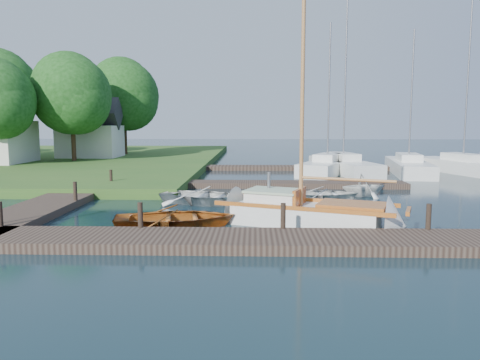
{
  "coord_description": "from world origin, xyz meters",
  "views": [
    {
      "loc": [
        0.58,
        -19.39,
        3.61
      ],
      "look_at": [
        0.0,
        0.0,
        1.2
      ],
      "focal_mm": 35.0,
      "sensor_mm": 36.0,
      "label": 1
    }
  ],
  "objects_px": {
    "mooring_post_0": "(0,214)",
    "tender_a": "(204,194)",
    "dinghy": "(176,215)",
    "tender_d": "(364,184)",
    "mooring_post_2": "(283,216)",
    "mooring_post_4": "(75,191)",
    "sailboat": "(311,215)",
    "marina_boat_2": "(327,166)",
    "marina_boat_3": "(343,164)",
    "house_c": "(90,134)",
    "mooring_post_5": "(111,177)",
    "marina_boat_5": "(463,165)",
    "tender_c": "(324,192)",
    "marina_boat_4": "(408,166)",
    "tree_3": "(72,94)",
    "tree_7": "(124,95)",
    "mooring_post_3": "(429,217)",
    "mooring_post_1": "(140,215)",
    "tree_4": "(0,91)"
  },
  "relations": [
    {
      "from": "dinghy",
      "to": "tender_a",
      "type": "bearing_deg",
      "value": -16.19
    },
    {
      "from": "mooring_post_4",
      "to": "marina_boat_2",
      "type": "distance_m",
      "value": 18.48
    },
    {
      "from": "tender_a",
      "to": "marina_boat_5",
      "type": "distance_m",
      "value": 21.29
    },
    {
      "from": "dinghy",
      "to": "house_c",
      "type": "height_order",
      "value": "house_c"
    },
    {
      "from": "mooring_post_2",
      "to": "marina_boat_2",
      "type": "relative_size",
      "value": 0.08
    },
    {
      "from": "dinghy",
      "to": "tree_3",
      "type": "distance_m",
      "value": 25.36
    },
    {
      "from": "mooring_post_1",
      "to": "marina_boat_4",
      "type": "height_order",
      "value": "marina_boat_4"
    },
    {
      "from": "mooring_post_0",
      "to": "tender_a",
      "type": "height_order",
      "value": "mooring_post_0"
    },
    {
      "from": "mooring_post_3",
      "to": "sailboat",
      "type": "relative_size",
      "value": 0.08
    },
    {
      "from": "mooring_post_3",
      "to": "tender_c",
      "type": "relative_size",
      "value": 0.24
    },
    {
      "from": "dinghy",
      "to": "tree_7",
      "type": "bearing_deg",
      "value": 8.03
    },
    {
      "from": "mooring_post_4",
      "to": "house_c",
      "type": "bearing_deg",
      "value": 107.65
    },
    {
      "from": "dinghy",
      "to": "tender_d",
      "type": "bearing_deg",
      "value": -59.06
    },
    {
      "from": "mooring_post_1",
      "to": "marina_boat_5",
      "type": "xyz_separation_m",
      "value": [
        18.35,
        18.96,
        -0.13
      ]
    },
    {
      "from": "tender_d",
      "to": "marina_boat_3",
      "type": "height_order",
      "value": "marina_boat_3"
    },
    {
      "from": "mooring_post_1",
      "to": "house_c",
      "type": "xyz_separation_m",
      "value": [
        -11.0,
        27.0,
        1.88
      ]
    },
    {
      "from": "mooring_post_2",
      "to": "mooring_post_4",
      "type": "distance_m",
      "value": 9.86
    },
    {
      "from": "tender_d",
      "to": "tree_4",
      "type": "distance_m",
      "value": 34.1
    },
    {
      "from": "sailboat",
      "to": "mooring_post_5",
      "type": "bearing_deg",
      "value": 160.48
    },
    {
      "from": "marina_boat_3",
      "to": "tree_7",
      "type": "xyz_separation_m",
      "value": [
        -19.01,
        11.68,
        5.63
      ]
    },
    {
      "from": "mooring_post_2",
      "to": "mooring_post_5",
      "type": "bearing_deg",
      "value": 130.36
    },
    {
      "from": "tree_3",
      "to": "tree_7",
      "type": "bearing_deg",
      "value": 75.96
    },
    {
      "from": "mooring_post_4",
      "to": "marina_boat_3",
      "type": "height_order",
      "value": "marina_boat_3"
    },
    {
      "from": "tender_a",
      "to": "mooring_post_5",
      "type": "bearing_deg",
      "value": 72.72
    },
    {
      "from": "dinghy",
      "to": "house_c",
      "type": "distance_m",
      "value": 28.39
    },
    {
      "from": "tender_a",
      "to": "tender_d",
      "type": "height_order",
      "value": "tender_d"
    },
    {
      "from": "mooring_post_2",
      "to": "marina_boat_2",
      "type": "height_order",
      "value": "marina_boat_2"
    },
    {
      "from": "mooring_post_3",
      "to": "tree_7",
      "type": "relative_size",
      "value": 0.09
    },
    {
      "from": "mooring_post_0",
      "to": "marina_boat_4",
      "type": "distance_m",
      "value": 26.67
    },
    {
      "from": "marina_boat_5",
      "to": "tender_d",
      "type": "bearing_deg",
      "value": 122.1
    },
    {
      "from": "mooring_post_1",
      "to": "marina_boat_3",
      "type": "height_order",
      "value": "marina_boat_3"
    },
    {
      "from": "tree_7",
      "to": "mooring_post_5",
      "type": "bearing_deg",
      "value": -76.64
    },
    {
      "from": "mooring_post_4",
      "to": "marina_boat_3",
      "type": "bearing_deg",
      "value": 45.72
    },
    {
      "from": "mooring_post_2",
      "to": "sailboat",
      "type": "relative_size",
      "value": 0.08
    },
    {
      "from": "mooring_post_4",
      "to": "tender_a",
      "type": "xyz_separation_m",
      "value": [
        5.38,
        1.1,
        -0.28
      ]
    },
    {
      "from": "mooring_post_0",
      "to": "tree_3",
      "type": "xyz_separation_m",
      "value": [
        -6.5,
        23.05,
        5.11
      ]
    },
    {
      "from": "tender_c",
      "to": "marina_boat_4",
      "type": "height_order",
      "value": "marina_boat_4"
    },
    {
      "from": "tender_a",
      "to": "marina_boat_5",
      "type": "relative_size",
      "value": 0.34
    },
    {
      "from": "mooring_post_3",
      "to": "tender_a",
      "type": "height_order",
      "value": "mooring_post_3"
    },
    {
      "from": "tender_d",
      "to": "marina_boat_5",
      "type": "relative_size",
      "value": 0.19
    },
    {
      "from": "mooring_post_3",
      "to": "tree_3",
      "type": "height_order",
      "value": "tree_3"
    },
    {
      "from": "marina_boat_3",
      "to": "house_c",
      "type": "distance_m",
      "value": 22.44
    },
    {
      "from": "tree_4",
      "to": "tree_7",
      "type": "distance_m",
      "value": 10.77
    },
    {
      "from": "tender_c",
      "to": "house_c",
      "type": "height_order",
      "value": "house_c"
    },
    {
      "from": "mooring_post_2",
      "to": "marina_boat_5",
      "type": "height_order",
      "value": "marina_boat_5"
    },
    {
      "from": "tender_d",
      "to": "tender_a",
      "type": "bearing_deg",
      "value": 89.27
    },
    {
      "from": "tender_d",
      "to": "marina_boat_4",
      "type": "relative_size",
      "value": 0.23
    },
    {
      "from": "mooring_post_5",
      "to": "tender_a",
      "type": "relative_size",
      "value": 0.2
    },
    {
      "from": "mooring_post_1",
      "to": "marina_boat_3",
      "type": "distance_m",
      "value": 21.8
    },
    {
      "from": "mooring_post_3",
      "to": "marina_boat_5",
      "type": "xyz_separation_m",
      "value": [
        9.35,
        18.96,
        -0.13
      ]
    }
  ]
}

